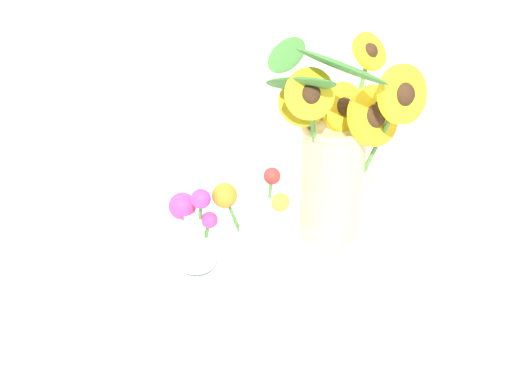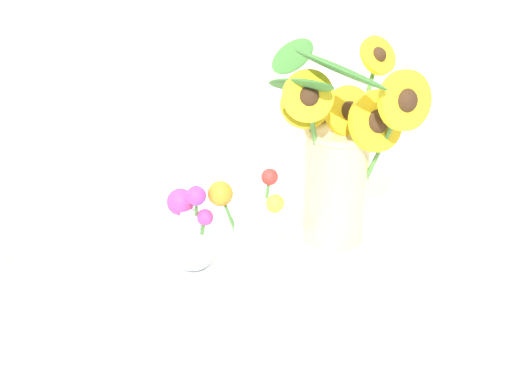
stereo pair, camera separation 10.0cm
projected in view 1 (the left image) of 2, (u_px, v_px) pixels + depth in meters
name	position (u px, v px, depth m)	size (l,w,h in m)	color
ground_plane	(286.00, 270.00, 1.13)	(6.00, 6.00, 0.00)	silver
serving_tray	(256.00, 251.00, 1.16)	(0.51, 0.51, 0.02)	silver
mason_jar_sunflowers	(336.00, 155.00, 1.11)	(0.23, 0.23, 0.35)	#D1B77A
vase_small_center	(259.00, 232.00, 1.05)	(0.11, 0.09, 0.16)	white
vase_bulb_right	(195.00, 240.00, 1.07)	(0.07, 0.08, 0.15)	white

